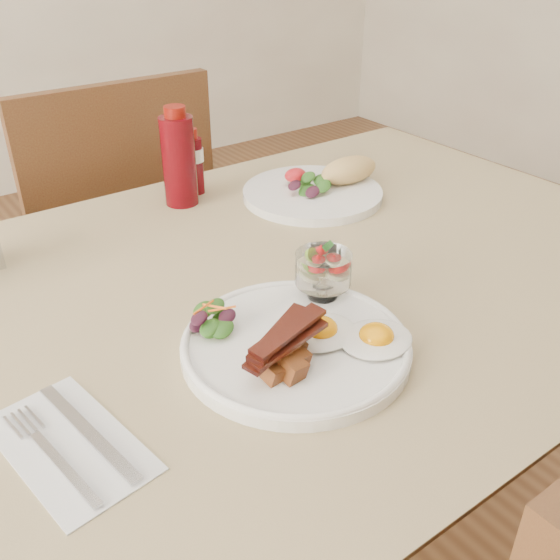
{
  "coord_description": "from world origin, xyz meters",
  "views": [
    {
      "loc": [
        -0.46,
        -0.64,
        1.22
      ],
      "look_at": [
        -0.06,
        -0.1,
        0.82
      ],
      "focal_mm": 40.0,
      "sensor_mm": 36.0,
      "label": 1
    }
  ],
  "objects_px": {
    "main_plate": "(296,346)",
    "ketchup_bottle": "(179,159)",
    "second_plate": "(321,187)",
    "fruit_cup": "(323,269)",
    "chair_far": "(114,246)",
    "hot_sauce_bottle": "(195,162)",
    "table": "(275,327)"
  },
  "relations": [
    {
      "from": "second_plate",
      "to": "fruit_cup",
      "type": "bearing_deg",
      "value": -129.14
    },
    {
      "from": "second_plate",
      "to": "hot_sauce_bottle",
      "type": "xyz_separation_m",
      "value": [
        -0.18,
        0.15,
        0.04
      ]
    },
    {
      "from": "main_plate",
      "to": "ketchup_bottle",
      "type": "bearing_deg",
      "value": 77.73
    },
    {
      "from": "chair_far",
      "to": "table",
      "type": "bearing_deg",
      "value": -90.0
    },
    {
      "from": "chair_far",
      "to": "second_plate",
      "type": "xyz_separation_m",
      "value": [
        0.25,
        -0.46,
        0.24
      ]
    },
    {
      "from": "ketchup_bottle",
      "to": "hot_sauce_bottle",
      "type": "bearing_deg",
      "value": 31.3
    },
    {
      "from": "ketchup_bottle",
      "to": "fruit_cup",
      "type": "bearing_deg",
      "value": -91.93
    },
    {
      "from": "main_plate",
      "to": "fruit_cup",
      "type": "relative_size",
      "value": 3.68
    },
    {
      "from": "chair_far",
      "to": "ketchup_bottle",
      "type": "xyz_separation_m",
      "value": [
        0.02,
        -0.34,
        0.31
      ]
    },
    {
      "from": "fruit_cup",
      "to": "chair_far",
      "type": "bearing_deg",
      "value": 90.51
    },
    {
      "from": "table",
      "to": "chair_far",
      "type": "relative_size",
      "value": 1.43
    },
    {
      "from": "chair_far",
      "to": "fruit_cup",
      "type": "height_order",
      "value": "chair_far"
    },
    {
      "from": "main_plate",
      "to": "table",
      "type": "bearing_deg",
      "value": 62.35
    },
    {
      "from": "fruit_cup",
      "to": "ketchup_bottle",
      "type": "distance_m",
      "value": 0.42
    },
    {
      "from": "fruit_cup",
      "to": "second_plate",
      "type": "relative_size",
      "value": 0.27
    },
    {
      "from": "chair_far",
      "to": "fruit_cup",
      "type": "distance_m",
      "value": 0.82
    },
    {
      "from": "fruit_cup",
      "to": "second_plate",
      "type": "distance_m",
      "value": 0.39
    },
    {
      "from": "main_plate",
      "to": "second_plate",
      "type": "bearing_deg",
      "value": 47.09
    },
    {
      "from": "chair_far",
      "to": "ketchup_bottle",
      "type": "relative_size",
      "value": 5.2
    },
    {
      "from": "main_plate",
      "to": "hot_sauce_bottle",
      "type": "height_order",
      "value": "hot_sauce_bottle"
    },
    {
      "from": "second_plate",
      "to": "ketchup_bottle",
      "type": "distance_m",
      "value": 0.27
    },
    {
      "from": "main_plate",
      "to": "ketchup_bottle",
      "type": "height_order",
      "value": "ketchup_bottle"
    },
    {
      "from": "main_plate",
      "to": "ketchup_bottle",
      "type": "distance_m",
      "value": 0.5
    },
    {
      "from": "fruit_cup",
      "to": "hot_sauce_bottle",
      "type": "distance_m",
      "value": 0.46
    },
    {
      "from": "second_plate",
      "to": "chair_far",
      "type": "bearing_deg",
      "value": 118.45
    },
    {
      "from": "main_plate",
      "to": "second_plate",
      "type": "distance_m",
      "value": 0.49
    },
    {
      "from": "second_plate",
      "to": "ketchup_bottle",
      "type": "bearing_deg",
      "value": 151.8
    },
    {
      "from": "main_plate",
      "to": "second_plate",
      "type": "height_order",
      "value": "second_plate"
    },
    {
      "from": "chair_far",
      "to": "second_plate",
      "type": "distance_m",
      "value": 0.58
    },
    {
      "from": "fruit_cup",
      "to": "ketchup_bottle",
      "type": "height_order",
      "value": "ketchup_bottle"
    },
    {
      "from": "chair_far",
      "to": "second_plate",
      "type": "bearing_deg",
      "value": -61.55
    },
    {
      "from": "chair_far",
      "to": "main_plate",
      "type": "distance_m",
      "value": 0.86
    }
  ]
}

